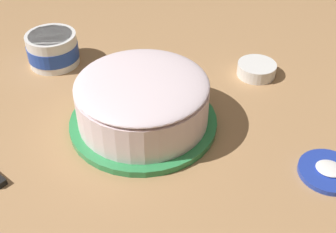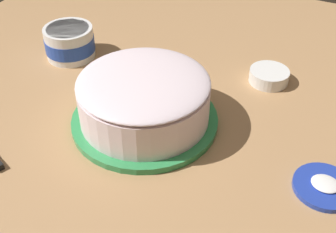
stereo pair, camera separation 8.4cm
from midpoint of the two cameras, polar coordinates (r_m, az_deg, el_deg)
The scene contains 5 objects.
ground_plane at distance 0.86m, azimuth 4.58°, elevation -2.42°, with size 1.54×1.54×0.00m, color tan.
frosted_cake at distance 0.84m, azimuth -0.47°, elevation 1.83°, with size 0.30×0.30×0.12m.
frosting_tub at distance 1.10m, azimuth -10.84°, elevation 9.69°, with size 0.12×0.12×0.08m.
frosting_tub_lid at distance 0.81m, azimuth 23.02°, elevation -8.71°, with size 0.11×0.11×0.02m.
sprinkle_bowl_blue at distance 1.03m, azimuth 15.62°, elevation 5.18°, with size 0.09×0.09×0.03m.
Camera 2 is at (0.26, -0.59, 0.57)m, focal length 45.72 mm.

